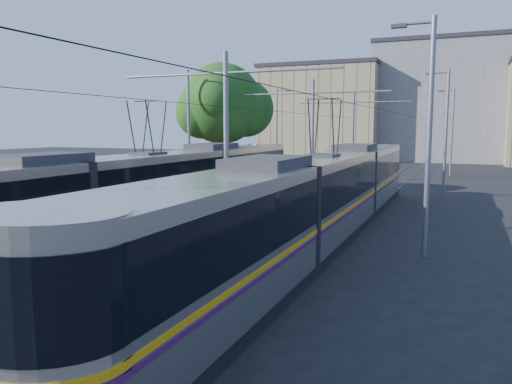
% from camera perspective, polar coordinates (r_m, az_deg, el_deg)
% --- Properties ---
extents(ground, '(160.00, 160.00, 0.00)m').
position_cam_1_polar(ground, '(13.60, -18.58, -11.93)').
color(ground, black).
rests_on(ground, ground).
extents(platform, '(4.00, 50.00, 0.30)m').
position_cam_1_polar(platform, '(28.26, 4.66, -1.34)').
color(platform, gray).
rests_on(platform, ground).
extents(tactile_strip_left, '(0.70, 50.00, 0.01)m').
position_cam_1_polar(tactile_strip_left, '(28.71, 1.91, -0.87)').
color(tactile_strip_left, gray).
rests_on(tactile_strip_left, platform).
extents(tactile_strip_right, '(0.70, 50.00, 0.01)m').
position_cam_1_polar(tactile_strip_right, '(27.83, 7.51, -1.19)').
color(tactile_strip_right, gray).
rests_on(tactile_strip_right, platform).
extents(rails, '(8.71, 70.00, 0.03)m').
position_cam_1_polar(rails, '(28.28, 4.66, -1.61)').
color(rails, gray).
rests_on(rails, ground).
extents(tram_left, '(2.43, 28.72, 5.50)m').
position_cam_1_polar(tram_left, '(21.52, -12.09, -0.01)').
color(tram_left, black).
rests_on(tram_left, ground).
extents(tram_right, '(2.43, 30.05, 5.50)m').
position_cam_1_polar(tram_right, '(19.64, 7.71, -0.17)').
color(tram_right, black).
rests_on(tram_right, ground).
extents(catenary, '(9.20, 70.00, 7.00)m').
position_cam_1_polar(catenary, '(25.25, 2.75, 7.61)').
color(catenary, gray).
rests_on(catenary, platform).
extents(street_lamps, '(15.18, 38.22, 8.00)m').
position_cam_1_polar(street_lamps, '(31.77, 6.98, 6.89)').
color(street_lamps, gray).
rests_on(street_lamps, ground).
extents(shelter, '(0.83, 1.07, 2.08)m').
position_cam_1_polar(shelter, '(25.03, 3.86, 0.41)').
color(shelter, black).
rests_on(shelter, platform).
extents(tree, '(6.05, 5.60, 8.80)m').
position_cam_1_polar(tree, '(34.66, -3.20, 9.88)').
color(tree, '#382314').
rests_on(tree, ground).
extents(building_left, '(16.32, 12.24, 13.03)m').
position_cam_1_polar(building_left, '(72.06, 7.75, 8.96)').
color(building_left, gray).
rests_on(building_left, ground).
extents(building_centre, '(18.36, 14.28, 15.81)m').
position_cam_1_polar(building_centre, '(73.72, 20.88, 9.59)').
color(building_centre, gray).
rests_on(building_centre, ground).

